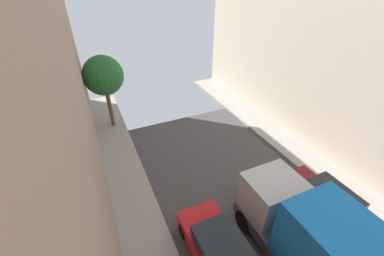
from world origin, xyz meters
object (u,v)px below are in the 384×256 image
at_px(parked_car_left_3, 220,253).
at_px(street_tree_0, 103,76).
at_px(parked_car_right_2, 325,203).
at_px(delivery_truck, 325,253).

relative_size(parked_car_left_3, street_tree_0, 0.84).
xyz_separation_m(parked_car_left_3, street_tree_0, (-2.08, 11.60, 3.11)).
distance_m(parked_car_right_2, delivery_truck, 3.46).
height_order(delivery_truck, street_tree_0, street_tree_0).
bearing_deg(delivery_truck, parked_car_left_3, 144.85).
bearing_deg(parked_car_left_3, parked_car_right_2, -0.15).
xyz_separation_m(parked_car_left_3, parked_car_right_2, (5.40, -0.01, 0.00)).
relative_size(parked_car_left_3, parked_car_right_2, 1.00).
height_order(parked_car_right_2, delivery_truck, delivery_truck).
relative_size(parked_car_left_3, delivery_truck, 0.64).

